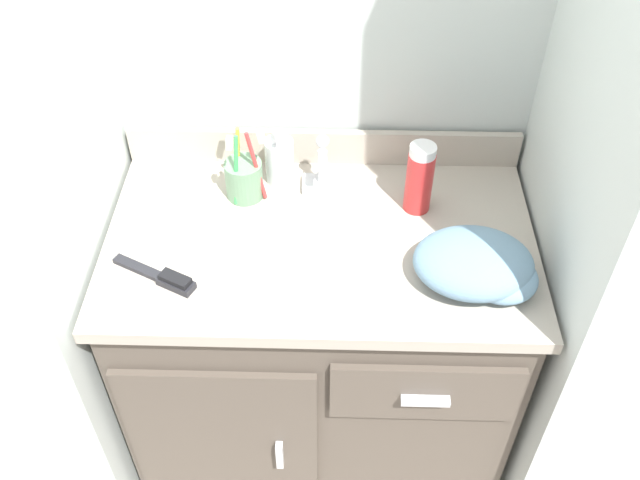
# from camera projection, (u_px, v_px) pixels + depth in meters

# --- Properties ---
(ground_plane) EXTENTS (6.00, 6.00, 0.00)m
(ground_plane) POSITION_uv_depth(u_px,v_px,m) (320.00, 424.00, 2.04)
(ground_plane) COLOR #ADA393
(wall_back) EXTENTS (1.10, 0.08, 2.20)m
(wall_back) POSITION_uv_depth(u_px,v_px,m) (324.00, 13.00, 1.50)
(wall_back) COLOR silver
(wall_back) RESTS_ON ground_plane
(wall_left) EXTENTS (0.08, 0.62, 2.20)m
(wall_left) POSITION_uv_depth(u_px,v_px,m) (38.00, 94.00, 1.28)
(wall_left) COLOR silver
(wall_left) RESTS_ON ground_plane
(wall_right) EXTENTS (0.08, 0.62, 2.20)m
(wall_right) POSITION_uv_depth(u_px,v_px,m) (607.00, 102.00, 1.26)
(wall_right) COLOR silver
(wall_right) RESTS_ON ground_plane
(vanity) EXTENTS (0.92, 0.56, 0.75)m
(vanity) POSITION_uv_depth(u_px,v_px,m) (320.00, 342.00, 1.77)
(vanity) COLOR brown
(vanity) RESTS_ON ground_plane
(backsplash) EXTENTS (0.92, 0.02, 0.09)m
(backsplash) POSITION_uv_depth(u_px,v_px,m) (323.00, 147.00, 1.67)
(backsplash) COLOR #B2A899
(backsplash) RESTS_ON vanity
(sink_faucet) EXTENTS (0.09, 0.09, 0.14)m
(sink_faucet) POSITION_uv_depth(u_px,v_px,m) (322.00, 172.00, 1.60)
(sink_faucet) COLOR silver
(sink_faucet) RESTS_ON vanity
(toothbrush_cup) EXTENTS (0.10, 0.10, 0.19)m
(toothbrush_cup) POSITION_uv_depth(u_px,v_px,m) (244.00, 177.00, 1.58)
(toothbrush_cup) COLOR gray
(toothbrush_cup) RESTS_ON vanity
(soap_dispenser) EXTENTS (0.07, 0.07, 0.14)m
(soap_dispenser) POSITION_uv_depth(u_px,v_px,m) (280.00, 160.00, 1.61)
(soap_dispenser) COLOR white
(soap_dispenser) RESTS_ON vanity
(shaving_cream_can) EXTENTS (0.06, 0.06, 0.17)m
(shaving_cream_can) POSITION_uv_depth(u_px,v_px,m) (420.00, 178.00, 1.53)
(shaving_cream_can) COLOR red
(shaving_cream_can) RESTS_ON vanity
(hairbrush) EXTENTS (0.18, 0.11, 0.03)m
(hairbrush) POSITION_uv_depth(u_px,v_px,m) (164.00, 277.00, 1.42)
(hairbrush) COLOR #232328
(hairbrush) RESTS_ON vanity
(hand_towel) EXTENTS (0.24, 0.20, 0.09)m
(hand_towel) POSITION_uv_depth(u_px,v_px,m) (480.00, 266.00, 1.40)
(hand_towel) COLOR #6B8EA8
(hand_towel) RESTS_ON vanity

